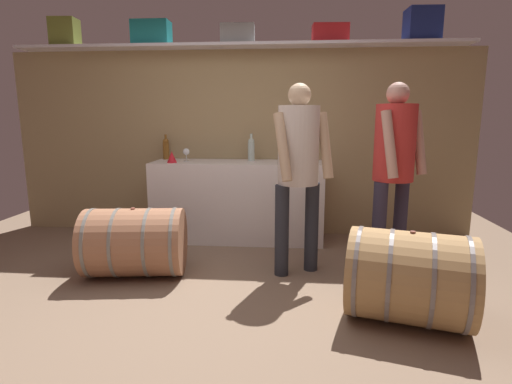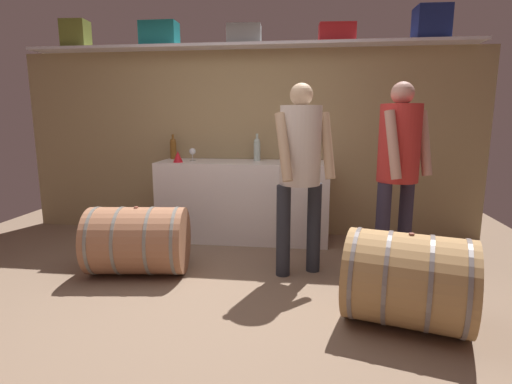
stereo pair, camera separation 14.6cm
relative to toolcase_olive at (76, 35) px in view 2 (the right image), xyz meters
name	(u,v)px [view 2 (the right image)]	position (x,y,z in m)	size (l,w,h in m)	color
ground_plane	(220,280)	(2.02, -1.42, -2.38)	(6.72, 7.40, 0.02)	#7E6651
back_wall_panel	(247,144)	(2.02, 0.15, -1.28)	(5.52, 0.10, 2.18)	#9E885E
high_shelf_board	(244,46)	(2.02, 0.00, -0.18)	(5.08, 0.40, 0.03)	silver
toolcase_olive	(76,35)	(0.00, 0.00, 0.00)	(0.29, 0.23, 0.32)	olive
toolcase_teal	(159,34)	(1.03, 0.00, -0.02)	(0.42, 0.23, 0.27)	teal
toolcase_grey	(245,35)	(2.03, 0.00, -0.05)	(0.38, 0.22, 0.22)	gray
toolcase_red	(337,33)	(3.05, 0.00, -0.06)	(0.39, 0.19, 0.20)	red
toolcase_navy	(431,23)	(4.03, 0.00, 0.01)	(0.34, 0.29, 0.34)	navy
work_cabinet	(243,201)	(2.03, -0.20, -1.92)	(1.94, 0.59, 0.91)	white
wine_bottle_amber	(173,148)	(1.15, -0.01, -1.33)	(0.07, 0.07, 0.30)	brown
wine_bottle_clear	(257,149)	(2.18, -0.09, -1.32)	(0.08, 0.08, 0.31)	#B0C7BE
wine_glass	(192,152)	(1.44, -0.21, -1.36)	(0.08, 0.08, 0.15)	white
red_funnel	(178,157)	(1.32, -0.36, -1.40)	(0.11, 0.11, 0.13)	red
wine_barrel_near	(408,280)	(3.46, -2.02, -2.05)	(0.96, 0.83, 0.65)	#A77F4E
wine_barrel_far	(138,240)	(1.25, -1.37, -2.06)	(0.93, 0.71, 0.62)	#9F694B
winemaker_pouring	(301,160)	(2.70, -1.18, -1.33)	(0.56, 0.51, 1.70)	#272A33
visitor_tasting	(399,158)	(3.58, -0.97, -1.32)	(0.52, 0.50, 1.72)	#2C273B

